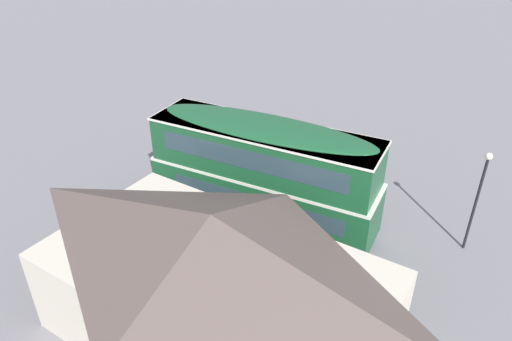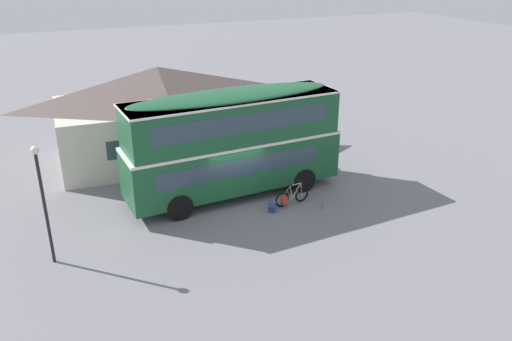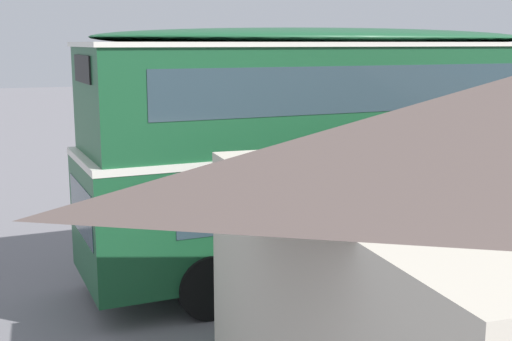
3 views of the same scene
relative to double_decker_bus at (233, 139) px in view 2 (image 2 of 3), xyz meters
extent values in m
plane|color=slate|center=(-0.33, -0.75, -2.64)|extent=(120.00, 120.00, 0.00)
cylinder|color=black|center=(2.91, 1.34, -2.09)|extent=(1.11, 0.34, 1.10)
cylinder|color=black|center=(3.03, -1.03, -2.09)|extent=(1.11, 0.34, 1.10)
cylinder|color=black|center=(-3.04, 1.03, -2.09)|extent=(1.11, 0.34, 1.10)
cylinder|color=black|center=(-2.92, -1.34, -2.09)|extent=(1.11, 0.34, 1.10)
cube|color=#19512D|center=(-0.01, 0.00, -1.12)|extent=(9.74, 2.99, 2.10)
cube|color=white|center=(-0.01, 0.00, -0.04)|extent=(9.76, 3.01, 0.12)
cube|color=#19512D|center=(-0.01, 0.00, 0.94)|extent=(9.44, 2.93, 1.90)
ellipsoid|color=#19512D|center=(-0.01, 0.00, 1.97)|extent=(9.25, 2.87, 0.36)
cube|color=#2D424C|center=(4.78, 0.25, -0.87)|extent=(0.17, 2.05, 0.90)
cube|color=black|center=(4.65, 0.24, 1.46)|extent=(0.13, 1.38, 0.44)
cube|color=#2D424C|center=(-0.14, -1.25, -0.82)|extent=(7.49, 0.43, 0.76)
cube|color=#2D424C|center=(0.06, -1.21, 1.09)|extent=(7.88, 0.45, 0.80)
cube|color=#2D424C|center=(-0.27, 1.23, -0.82)|extent=(7.49, 0.43, 0.76)
cube|color=#2D424C|center=(-0.07, 1.21, 1.09)|extent=(7.88, 0.45, 0.80)
cube|color=white|center=(-0.01, 0.00, 1.85)|extent=(9.54, 3.01, 0.08)
torus|color=black|center=(2.43, -1.93, -2.30)|extent=(0.68, 0.15, 0.68)
torus|color=black|center=(1.42, -2.03, -2.30)|extent=(0.68, 0.15, 0.68)
cylinder|color=#B2B2B7|center=(2.43, -1.93, -2.30)|extent=(0.06, 0.10, 0.05)
cylinder|color=#B2B2B7|center=(1.42, -2.03, -2.30)|extent=(0.06, 0.10, 0.05)
cylinder|color=#B7B7BC|center=(2.16, -1.96, -2.04)|extent=(0.46, 0.08, 0.66)
cylinder|color=#B7B7BC|center=(2.09, -1.96, -1.73)|extent=(0.57, 0.09, 0.05)
cylinder|color=#B7B7BC|center=(1.88, -1.99, -2.05)|extent=(0.18, 0.05, 0.63)
cylinder|color=#B7B7BC|center=(1.68, -2.01, -2.33)|extent=(0.54, 0.08, 0.09)
cylinder|color=#B7B7BC|center=(1.61, -2.01, -2.02)|extent=(0.41, 0.07, 0.58)
cylinder|color=#B7B7BC|center=(2.40, -1.93, -2.01)|extent=(0.10, 0.04, 0.58)
cylinder|color=black|center=(2.38, -1.94, -1.67)|extent=(0.07, 0.46, 0.03)
ellipsoid|color=black|center=(1.79, -2.00, -1.71)|extent=(0.27, 0.13, 0.06)
cube|color=red|center=(1.45, -2.19, -2.28)|extent=(0.29, 0.17, 0.32)
cylinder|color=#D84C33|center=(2.16, -1.96, -2.04)|extent=(0.07, 0.07, 0.18)
cube|color=#2D4C7A|center=(0.82, -2.28, -2.41)|extent=(0.38, 0.38, 0.46)
ellipsoid|color=#2D4C7A|center=(0.82, -2.28, -2.18)|extent=(0.36, 0.36, 0.10)
cube|color=navy|center=(0.73, -2.38, -2.48)|extent=(0.18, 0.18, 0.16)
cylinder|color=black|center=(0.97, -2.25, -2.41)|extent=(0.05, 0.05, 0.37)
cylinder|color=black|center=(0.85, -2.13, -2.41)|extent=(0.05, 0.05, 0.37)
cylinder|color=green|center=(2.90, -2.93, -2.53)|extent=(0.07, 0.07, 0.22)
cylinder|color=black|center=(2.90, -2.93, -2.41)|extent=(0.04, 0.04, 0.03)
cube|color=beige|center=(-1.71, 6.10, -1.10)|extent=(10.66, 6.30, 3.08)
pyramid|color=brown|center=(-1.71, 6.10, 1.31)|extent=(11.07, 6.72, 1.75)
cube|color=#3D2319|center=(-1.86, 3.19, -1.59)|extent=(1.10, 0.09, 2.10)
cube|color=#2D424C|center=(-4.45, 3.32, -0.95)|extent=(1.10, 0.09, 0.90)
cube|color=#2D424C|center=(0.74, 3.06, -0.95)|extent=(1.10, 0.09, 0.90)
cylinder|color=black|center=(-7.93, -2.58, -0.58)|extent=(0.11, 0.11, 4.13)
sphere|color=#F2E5BF|center=(-7.93, -2.58, 1.61)|extent=(0.28, 0.28, 0.28)
camera|label=1|loc=(-8.13, 14.72, 9.87)|focal=33.26mm
camera|label=2|loc=(-7.71, -19.75, 7.51)|focal=36.05mm
camera|label=3|loc=(5.90, 11.36, 1.87)|focal=46.75mm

